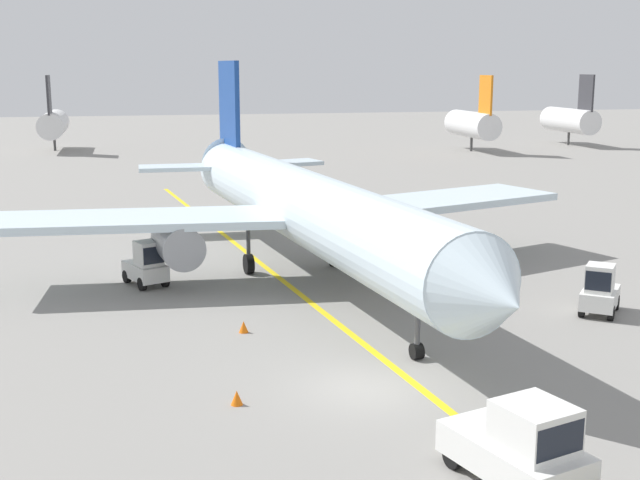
# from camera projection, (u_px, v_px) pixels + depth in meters

# --- Properties ---
(ground_plane) EXTENTS (300.00, 300.00, 0.00)m
(ground_plane) POSITION_uv_depth(u_px,v_px,m) (368.00, 388.00, 25.76)
(ground_plane) COLOR gray
(taxi_line_yellow) EXTENTS (10.39, 79.40, 0.01)m
(taxi_line_yellow) POSITION_uv_depth(u_px,v_px,m) (353.00, 336.00, 30.72)
(taxi_line_yellow) COLOR yellow
(taxi_line_yellow) RESTS_ON ground
(airliner) EXTENTS (28.38, 35.32, 10.10)m
(airliner) POSITION_uv_depth(u_px,v_px,m) (302.00, 206.00, 38.67)
(airliner) COLOR silver
(airliner) RESTS_ON ground
(pushback_tug) EXTENTS (2.86, 3.99, 2.20)m
(pushback_tug) POSITION_uv_depth(u_px,v_px,m) (521.00, 447.00, 19.58)
(pushback_tug) COLOR silver
(pushback_tug) RESTS_ON ground
(baggage_tug_near_wing) EXTENTS (2.14, 2.72, 2.10)m
(baggage_tug_near_wing) POSITION_uv_depth(u_px,v_px,m) (146.00, 266.00, 37.62)
(baggage_tug_near_wing) COLOR silver
(baggage_tug_near_wing) RESTS_ON ground
(baggage_tug_by_cargo_door) EXTENTS (2.51, 2.69, 2.10)m
(baggage_tug_by_cargo_door) POSITION_uv_depth(u_px,v_px,m) (600.00, 292.00, 33.26)
(baggage_tug_by_cargo_door) COLOR silver
(baggage_tug_by_cargo_door) RESTS_ON ground
(belt_loader_forward_hold) EXTENTS (3.61, 4.95, 2.59)m
(belt_loader_forward_hold) POSITION_uv_depth(u_px,v_px,m) (434.00, 269.00, 37.59)
(belt_loader_forward_hold) COLOR silver
(belt_loader_forward_hold) RESTS_ON ground
(ground_crew_marshaller) EXTENTS (0.36, 0.24, 1.70)m
(ground_crew_marshaller) POSITION_uv_depth(u_px,v_px,m) (425.00, 284.00, 34.50)
(ground_crew_marshaller) COLOR #26262D
(ground_crew_marshaller) RESTS_ON ground
(safety_cone_nose_left) EXTENTS (0.36, 0.36, 0.44)m
(safety_cone_nose_left) POSITION_uv_depth(u_px,v_px,m) (244.00, 327.00, 31.10)
(safety_cone_nose_left) COLOR orange
(safety_cone_nose_left) RESTS_ON ground
(safety_cone_nose_right) EXTENTS (0.36, 0.36, 0.44)m
(safety_cone_nose_right) POSITION_uv_depth(u_px,v_px,m) (471.00, 245.00, 45.29)
(safety_cone_nose_right) COLOR orange
(safety_cone_nose_right) RESTS_ON ground
(safety_cone_wingtip_left) EXTENTS (0.36, 0.36, 0.44)m
(safety_cone_wingtip_left) POSITION_uv_depth(u_px,v_px,m) (237.00, 398.00, 24.45)
(safety_cone_wingtip_left) COLOR orange
(safety_cone_wingtip_left) RESTS_ON ground
(distant_aircraft_mid_left) EXTENTS (3.00, 10.10, 8.80)m
(distant_aircraft_mid_left) POSITION_uv_depth(u_px,v_px,m) (53.00, 123.00, 97.24)
(distant_aircraft_mid_left) COLOR silver
(distant_aircraft_mid_left) RESTS_ON ground
(distant_aircraft_mid_right) EXTENTS (3.00, 10.10, 8.80)m
(distant_aircraft_mid_right) POSITION_uv_depth(u_px,v_px,m) (473.00, 124.00, 96.73)
(distant_aircraft_mid_right) COLOR silver
(distant_aircraft_mid_right) RESTS_ON ground
(distant_aircraft_far_right) EXTENTS (3.00, 10.10, 8.80)m
(distant_aircraft_far_right) POSITION_uv_depth(u_px,v_px,m) (570.00, 119.00, 104.25)
(distant_aircraft_far_right) COLOR silver
(distant_aircraft_far_right) RESTS_ON ground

